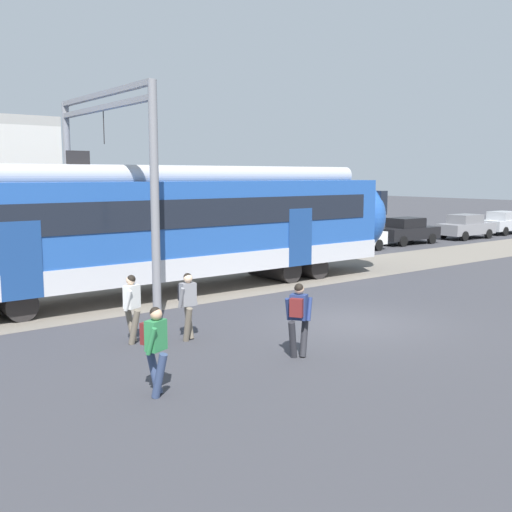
# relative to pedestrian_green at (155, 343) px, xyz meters

# --- Properties ---
(ground_plane) EXTENTS (160.00, 160.00, 0.00)m
(ground_plane) POSITION_rel_pedestrian_green_xyz_m (6.86, 1.59, -0.99)
(ground_plane) COLOR #38383D
(pedestrian_green) EXTENTS (0.52, 0.71, 1.67)m
(pedestrian_green) POSITION_rel_pedestrian_green_xyz_m (0.00, 0.00, 0.00)
(pedestrian_green) COLOR navy
(pedestrian_green) RESTS_ON ground
(pedestrian_white) EXTENTS (0.52, 0.71, 1.67)m
(pedestrian_white) POSITION_rel_pedestrian_green_xyz_m (1.21, 3.42, -0.03)
(pedestrian_white) COLOR #6B6051
(pedestrian_white) RESTS_ON ground
(pedestrian_grey) EXTENTS (0.55, 0.63, 1.67)m
(pedestrian_grey) POSITION_rel_pedestrian_green_xyz_m (2.41, 2.87, 0.00)
(pedestrian_grey) COLOR #6B6051
(pedestrian_grey) RESTS_ON ground
(pedestrian_navy) EXTENTS (0.71, 0.50, 1.67)m
(pedestrian_navy) POSITION_rel_pedestrian_green_xyz_m (3.59, 0.15, 0.00)
(pedestrian_navy) COLOR #28282D
(pedestrian_navy) RESTS_ON ground
(parked_car_white) EXTENTS (4.07, 1.90, 1.54)m
(parked_car_white) POSITION_rel_pedestrian_green_xyz_m (18.21, 12.39, -0.21)
(parked_car_white) COLOR silver
(parked_car_white) RESTS_ON ground
(parked_car_black) EXTENTS (4.07, 1.90, 1.54)m
(parked_car_black) POSITION_rel_pedestrian_green_xyz_m (23.25, 12.76, -0.21)
(parked_car_black) COLOR black
(parked_car_black) RESTS_ON ground
(parked_car_grey) EXTENTS (4.05, 1.86, 1.54)m
(parked_car_grey) POSITION_rel_pedestrian_green_xyz_m (28.58, 12.35, -0.21)
(parked_car_grey) COLOR gray
(parked_car_grey) RESTS_ON ground
(parked_car_silver) EXTENTS (4.01, 1.77, 1.54)m
(parked_car_silver) POSITION_rel_pedestrian_green_xyz_m (33.42, 12.57, -0.21)
(parked_car_silver) COLOR #B7BABF
(parked_car_silver) RESTS_ON ground
(catenary_gantry) EXTENTS (0.24, 6.64, 6.53)m
(catenary_gantry) POSITION_rel_pedestrian_green_xyz_m (2.78, 8.31, 3.32)
(catenary_gantry) COLOR gray
(catenary_gantry) RESTS_ON ground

